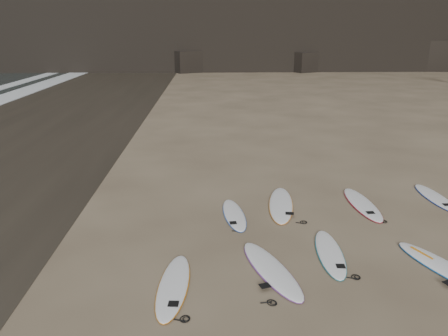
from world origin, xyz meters
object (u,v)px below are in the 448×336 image
object	(u,v)px
surfboard_1	(271,269)
surfboard_2	(330,253)
surfboard_0	(173,285)
surfboard_3	(444,267)
surfboard_6	(281,204)
surfboard_7	(362,204)
surfboard_8	(435,197)
surfboard_5	(234,214)

from	to	relation	value
surfboard_1	surfboard_2	size ratio (longest dim) A/B	1.11
surfboard_0	surfboard_1	size ratio (longest dim) A/B	0.94
surfboard_1	surfboard_3	distance (m)	3.76
surfboard_3	surfboard_6	distance (m)	4.71
surfboard_7	surfboard_8	world-z (taller)	surfboard_7
surfboard_2	surfboard_6	size ratio (longest dim) A/B	0.84
surfboard_0	surfboard_3	xyz separation A→B (m)	(5.81, 0.48, 0.00)
surfboard_3	surfboard_1	bearing A→B (deg)	157.61
surfboard_1	surfboard_6	size ratio (longest dim) A/B	0.93
surfboard_0	surfboard_1	xyz separation A→B (m)	(2.05, 0.54, 0.00)
surfboard_6	surfboard_0	bearing A→B (deg)	-115.82
surfboard_1	surfboard_2	world-z (taller)	surfboard_1
surfboard_2	surfboard_3	bearing A→B (deg)	-12.76
surfboard_0	surfboard_2	size ratio (longest dim) A/B	1.04
surfboard_8	surfboard_5	bearing A→B (deg)	-171.31
surfboard_0	surfboard_1	world-z (taller)	surfboard_1
surfboard_0	surfboard_8	size ratio (longest dim) A/B	1.02
surfboard_3	surfboard_7	bearing A→B (deg)	77.35
surfboard_0	surfboard_8	world-z (taller)	surfboard_0
surfboard_3	surfboard_7	xyz separation A→B (m)	(-0.56, 3.61, 0.00)
surfboard_0	surfboard_1	bearing A→B (deg)	18.89
surfboard_5	surfboard_6	distance (m)	1.56
surfboard_6	surfboard_5	bearing A→B (deg)	-146.10
surfboard_0	surfboard_6	world-z (taller)	surfboard_6
surfboard_6	surfboard_7	bearing A→B (deg)	7.44
surfboard_2	surfboard_6	world-z (taller)	surfboard_6
surfboard_6	surfboard_3	bearing A→B (deg)	-42.31
surfboard_1	surfboard_6	world-z (taller)	surfboard_6
surfboard_2	surfboard_3	world-z (taller)	surfboard_3
surfboard_0	surfboard_7	size ratio (longest dim) A/B	0.93
surfboard_2	surfboard_5	bearing A→B (deg)	137.32
surfboard_1	surfboard_2	xyz separation A→B (m)	(1.46, 0.67, -0.00)
surfboard_3	surfboard_5	xyz separation A→B (m)	(-4.38, 3.00, -0.01)
surfboard_0	surfboard_7	bearing A→B (deg)	42.11
surfboard_1	surfboard_3	size ratio (longest dim) A/B	1.02
surfboard_0	surfboard_7	world-z (taller)	surfboard_7
surfboard_7	surfboard_2	bearing A→B (deg)	-122.90
surfboard_2	surfboard_1	bearing A→B (deg)	-150.57
surfboard_0	surfboard_2	bearing A→B (deg)	23.17
surfboard_1	surfboard_7	size ratio (longest dim) A/B	0.99
surfboard_1	surfboard_7	bearing A→B (deg)	29.92
surfboard_2	surfboard_7	distance (m)	3.37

